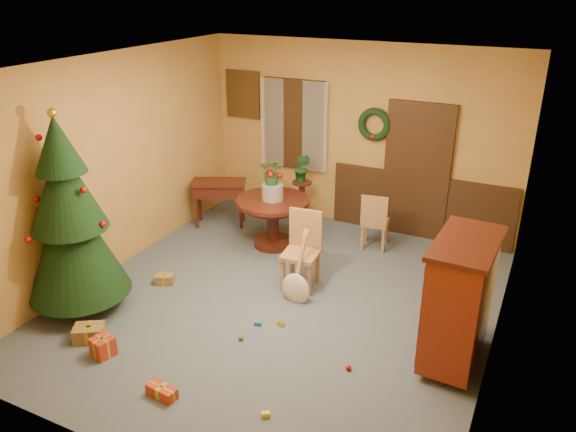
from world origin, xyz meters
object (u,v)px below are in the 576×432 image
Objects in this scene: dining_table at (273,213)px; chair_near at (303,247)px; writing_desk at (219,192)px; sideboard at (459,299)px; christmas_tree at (70,219)px.

dining_table is 1.23m from chair_near.
dining_table is 1.19m from writing_desk.
dining_table is 3.39m from sideboard.
chair_near is at bearing 37.53° from christmas_tree.
chair_near reaches higher than dining_table.
sideboard is (4.30, 0.93, -0.42)m from christmas_tree.
writing_desk is (-2.02, 1.17, 0.02)m from chair_near.
christmas_tree is 1.76× the size of sideboard.
chair_near is 1.09× the size of writing_desk.
dining_table is 2.94m from christmas_tree.
writing_desk is 4.55m from sideboard.
writing_desk is (0.18, 2.86, -0.61)m from christmas_tree.
chair_near reaches higher than writing_desk.
dining_table is at bearing 151.57° from sideboard.
sideboard is at bearing -28.43° from dining_table.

